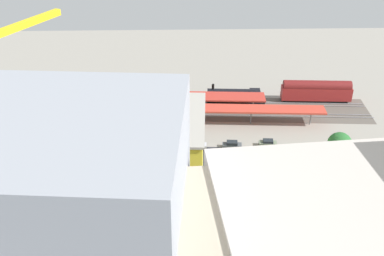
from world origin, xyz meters
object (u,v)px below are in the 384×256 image
at_px(parked_car_3, 160,145).
at_px(traffic_light, 141,152).
at_px(parked_car_1, 232,145).
at_px(parked_car_5, 88,147).
at_px(box_truck_1, 134,156).
at_px(passenger_coach, 316,90).
at_px(street_tree_2, 183,150).
at_px(locomotive, 236,96).
at_px(platform_canopy_near, 192,108).
at_px(box_truck_0, 63,161).
at_px(parked_car_0, 268,144).
at_px(parked_car_4, 126,145).
at_px(street_tree_3, 149,151).
at_px(parked_car_2, 197,146).
at_px(construction_building, 111,167).
at_px(platform_canopy_far, 152,96).
at_px(street_tree_1, 340,144).

height_order(parked_car_3, traffic_light, traffic_light).
xyz_separation_m(parked_car_1, parked_car_5, (32.80, -0.02, -0.02)).
bearing_deg(box_truck_1, passenger_coach, -148.17).
distance_m(street_tree_2, traffic_light, 8.81).
bearing_deg(locomotive, parked_car_5, 33.16).
distance_m(platform_canopy_near, box_truck_1, 22.36).
bearing_deg(parked_car_3, passenger_coach, -150.99).
bearing_deg(traffic_light, box_truck_0, -4.68).
bearing_deg(passenger_coach, box_truck_0, 25.96).
relative_size(parked_car_0, parked_car_5, 0.93).
height_order(parked_car_4, street_tree_2, street_tree_2).
xyz_separation_m(parked_car_3, street_tree_3, (1.78, 8.71, 4.09)).
distance_m(parked_car_1, box_truck_1, 22.59).
bearing_deg(box_truck_0, parked_car_2, -166.99).
bearing_deg(street_tree_3, platform_canopy_near, -114.47).
distance_m(parked_car_2, construction_building, 28.17).
bearing_deg(locomotive, parked_car_4, 39.43).
xyz_separation_m(platform_canopy_far, passenger_coach, (-44.77, -3.43, -0.67)).
xyz_separation_m(street_tree_1, street_tree_3, (39.87, -0.01, -0.90)).
xyz_separation_m(parked_car_1, street_tree_2, (11.32, 7.80, 3.91)).
bearing_deg(platform_canopy_far, platform_canopy_near, 142.49).
height_order(locomotive, parked_car_3, locomotive).
xyz_separation_m(locomotive, parked_car_1, (3.61, 23.81, -1.09)).
relative_size(parked_car_1, street_tree_3, 0.59).
height_order(construction_building, traffic_light, construction_building).
bearing_deg(parked_car_0, passenger_coach, -126.42).
distance_m(passenger_coach, traffic_light, 55.68).
bearing_deg(construction_building, platform_canopy_near, -110.65).
distance_m(platform_canopy_far, street_tree_1, 49.82).
xyz_separation_m(parked_car_0, box_truck_0, (45.35, 7.13, 0.80)).
xyz_separation_m(platform_canopy_near, street_tree_2, (2.39, 20.29, 0.64)).
relative_size(parked_car_2, construction_building, 0.14).
xyz_separation_m(street_tree_1, traffic_light, (41.61, -0.27, -1.30)).
bearing_deg(construction_building, parked_car_3, -105.49).
height_order(parked_car_0, traffic_light, traffic_light).
xyz_separation_m(box_truck_0, street_tree_2, (-25.68, 1.16, 3.10)).
relative_size(parked_car_3, street_tree_1, 0.51).
height_order(box_truck_0, street_tree_3, street_tree_3).
relative_size(parked_car_3, traffic_light, 0.63).
bearing_deg(parked_car_5, platform_canopy_far, -123.69).
distance_m(platform_canopy_near, construction_building, 37.48).
distance_m(box_truck_1, street_tree_1, 43.61).
bearing_deg(traffic_light, parked_car_3, -112.60).
distance_m(parked_car_4, street_tree_3, 11.63).
distance_m(parked_car_0, box_truck_0, 45.91).
relative_size(box_truck_0, street_tree_1, 1.16).
bearing_deg(platform_canopy_near, box_truck_0, 34.27).
bearing_deg(parked_car_2, parked_car_0, -178.41).
height_order(locomotive, parked_car_4, locomotive).
distance_m(parked_car_2, parked_car_3, 8.50).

